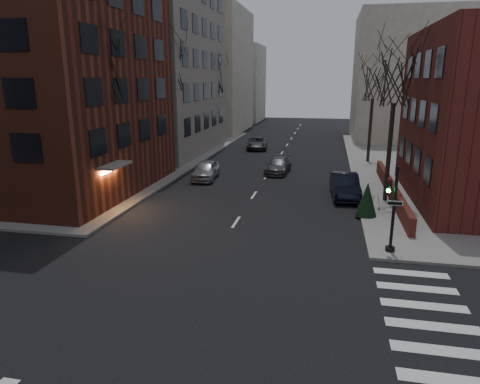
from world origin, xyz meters
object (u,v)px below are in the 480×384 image
(tree_left_b, at_px, (171,67))
(tree_right_a, at_px, (396,77))
(streetlamp_far, at_px, (222,109))
(sandwich_board, at_px, (376,201))
(evergreen_shrub, at_px, (367,199))
(traffic_signal, at_px, (392,215))
(tree_left_a, at_px, (100,69))
(tree_left_c, at_px, (213,78))
(streetlamp_near, at_px, (162,126))
(car_lane_gray, at_px, (278,165))
(parked_sedan, at_px, (345,186))
(car_lane_silver, at_px, (206,170))
(tree_right_b, at_px, (374,82))
(car_lane_far, at_px, (257,143))

(tree_left_b, distance_m, tree_right_a, 19.35)
(streetlamp_far, xyz_separation_m, sandwich_board, (16.19, -26.14, -3.62))
(evergreen_shrub, bearing_deg, traffic_signal, -83.09)
(tree_left_a, relative_size, tree_left_c, 1.06)
(tree_left_a, distance_m, streetlamp_far, 28.32)
(streetlamp_near, xyz_separation_m, streetlamp_far, (0.00, 20.00, 0.00))
(car_lane_gray, relative_size, evergreen_shrub, 2.23)
(streetlamp_near, relative_size, sandwich_board, 6.79)
(tree_left_a, bearing_deg, tree_right_a, 12.80)
(tree_left_c, bearing_deg, parked_sedan, -54.88)
(traffic_signal, height_order, parked_sedan, traffic_signal)
(tree_right_a, bearing_deg, sandwich_board, -110.88)
(car_lane_silver, bearing_deg, streetlamp_near, 176.65)
(tree_left_b, distance_m, tree_right_b, 18.64)
(tree_left_c, distance_m, car_lane_silver, 19.77)
(sandwich_board, bearing_deg, evergreen_shrub, -114.29)
(car_lane_far, bearing_deg, streetlamp_far, 135.68)
(tree_right_b, distance_m, evergreen_shrub, 18.93)
(tree_right_b, bearing_deg, car_lane_gray, -141.49)
(streetlamp_far, bearing_deg, traffic_signal, -63.94)
(tree_left_c, xyz_separation_m, car_lane_silver, (4.11, -17.92, -7.27))
(streetlamp_near, height_order, streetlamp_far, same)
(tree_right_b, distance_m, parked_sedan, 15.18)
(tree_right_a, relative_size, parked_sedan, 1.96)
(tree_right_a, height_order, sandwich_board, tree_right_a)
(tree_left_a, height_order, car_lane_gray, tree_left_a)
(tree_left_b, distance_m, streetlamp_near, 6.18)
(tree_left_a, height_order, car_lane_silver, tree_left_a)
(traffic_signal, relative_size, tree_right_b, 0.44)
(evergreen_shrub, bearing_deg, parked_sedan, 103.99)
(parked_sedan, bearing_deg, tree_right_a, -18.67)
(traffic_signal, xyz_separation_m, tree_right_a, (0.86, 9.01, 6.12))
(tree_left_b, xyz_separation_m, evergreen_shrub, (16.10, -11.75, -7.75))
(streetlamp_far, relative_size, car_lane_silver, 1.42)
(car_lane_gray, height_order, sandwich_board, car_lane_gray)
(streetlamp_near, relative_size, streetlamp_far, 1.00)
(car_lane_silver, bearing_deg, car_lane_far, 79.85)
(tree_left_c, xyz_separation_m, streetlamp_far, (0.60, 2.00, -3.79))
(car_lane_gray, bearing_deg, tree_right_b, 42.01)
(evergreen_shrub, bearing_deg, car_lane_gray, 119.73)
(tree_left_a, xyz_separation_m, tree_left_c, (0.00, 26.00, -0.44))
(car_lane_silver, bearing_deg, tree_right_b, 31.71)
(car_lane_gray, distance_m, car_lane_far, 13.13)
(streetlamp_near, height_order, sandwich_board, streetlamp_near)
(car_lane_silver, bearing_deg, tree_right_a, -21.45)
(tree_right_a, xyz_separation_m, evergreen_shrub, (-1.50, -3.75, -6.87))
(tree_left_c, height_order, car_lane_silver, tree_left_c)
(streetlamp_near, relative_size, car_lane_silver, 1.42)
(tree_right_a, bearing_deg, car_lane_far, 120.61)
(evergreen_shrub, bearing_deg, tree_right_b, 85.17)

